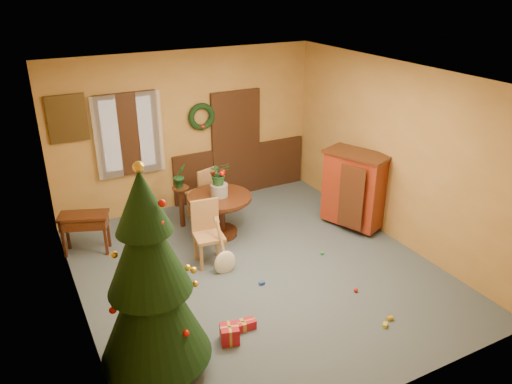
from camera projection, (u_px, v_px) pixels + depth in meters
room_envelope at (200, 147)px, 9.34m from camera, size 5.50×5.50×5.50m
dining_table at (220, 208)px, 8.33m from camera, size 1.06×1.06×0.73m
urn at (219, 190)px, 8.20m from camera, size 0.28×0.28×0.21m
centerpiece_plant at (219, 173)px, 8.08m from camera, size 0.35×0.30×0.38m
chair_near at (207, 230)px, 7.58m from camera, size 0.48×0.48×0.99m
chair_far at (204, 191)px, 8.93m from camera, size 0.53×0.53×0.98m
guitar at (225, 249)px, 7.32m from camera, size 0.47×0.59×0.79m
plant_stand at (181, 202)px, 8.65m from camera, size 0.29×0.29×0.75m
stand_plant at (180, 176)px, 8.45m from camera, size 0.27×0.24×0.42m
christmas_tree at (150, 280)px, 5.18m from camera, size 1.22×1.22×2.51m
writing_desk at (84, 224)px, 7.83m from camera, size 0.84×0.62×0.67m
sideboard at (355, 188)px, 8.54m from camera, size 0.91×1.20×1.37m
gift_b at (230, 334)px, 6.04m from camera, size 0.27×0.27×0.22m
gift_c at (159, 309)px, 6.56m from camera, size 0.28×0.22×0.14m
gift_d at (243, 325)px, 6.27m from camera, size 0.34×0.15×0.12m
toy_a at (262, 283)px, 7.17m from camera, size 0.09×0.06×0.05m
toy_b at (322, 253)px, 7.93m from camera, size 0.06×0.06×0.06m
toy_c at (385, 325)px, 6.32m from camera, size 0.09×0.09×0.05m
toy_d at (356, 290)px, 7.00m from camera, size 0.06×0.06×0.06m
toy_e at (390, 318)px, 6.45m from camera, size 0.08×0.06×0.05m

